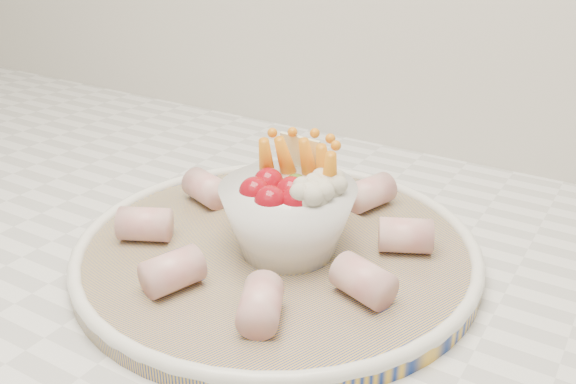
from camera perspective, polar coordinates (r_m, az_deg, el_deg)
The scene contains 3 objects.
serving_platter at distance 0.59m, azimuth -0.98°, elevation -5.08°, with size 0.47×0.47×0.02m.
veggie_bowl at distance 0.56m, azimuth 0.16°, elevation -1.73°, with size 0.12×0.12×0.10m.
cured_meat_rolls at distance 0.58m, azimuth -1.01°, elevation -3.33°, with size 0.27×0.27×0.03m.
Camera 1 is at (0.13, 1.00, 1.23)m, focal length 40.00 mm.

